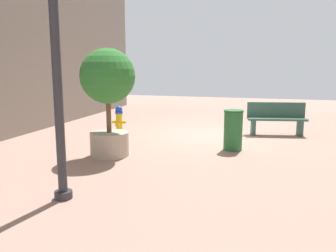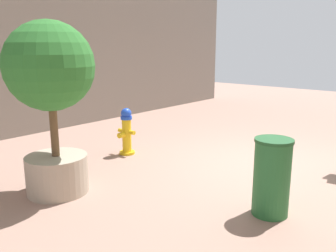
# 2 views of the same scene
# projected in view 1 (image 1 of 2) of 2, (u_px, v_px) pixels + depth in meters

# --- Properties ---
(ground_plane) EXTENTS (23.40, 23.40, 0.00)m
(ground_plane) POSITION_uv_depth(u_px,v_px,m) (210.00, 135.00, 10.60)
(ground_plane) COLOR #9E7A6B
(fire_hydrant) EXTENTS (0.40, 0.37, 0.91)m
(fire_hydrant) POSITION_uv_depth(u_px,v_px,m) (119.00, 122.00, 10.10)
(fire_hydrant) COLOR gold
(fire_hydrant) RESTS_ON ground_plane
(bench_near) EXTENTS (1.73, 0.76, 0.95)m
(bench_near) POSITION_uv_depth(u_px,v_px,m) (276.00, 118.00, 10.52)
(bench_near) COLOR #33594C
(bench_near) RESTS_ON ground_plane
(planter_tree) EXTENTS (1.22, 1.22, 2.42)m
(planter_tree) POSITION_uv_depth(u_px,v_px,m) (108.00, 89.00, 7.94)
(planter_tree) COLOR tan
(planter_tree) RESTS_ON ground_plane
(street_lamp) EXTENTS (0.36, 0.36, 4.42)m
(street_lamp) POSITION_uv_depth(u_px,v_px,m) (54.00, 20.00, 5.15)
(street_lamp) COLOR #2D2D33
(street_lamp) RESTS_ON ground_plane
(trash_bin) EXTENTS (0.47, 0.47, 0.98)m
(trash_bin) POSITION_uv_depth(u_px,v_px,m) (233.00, 130.00, 8.67)
(trash_bin) COLOR #266633
(trash_bin) RESTS_ON ground_plane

